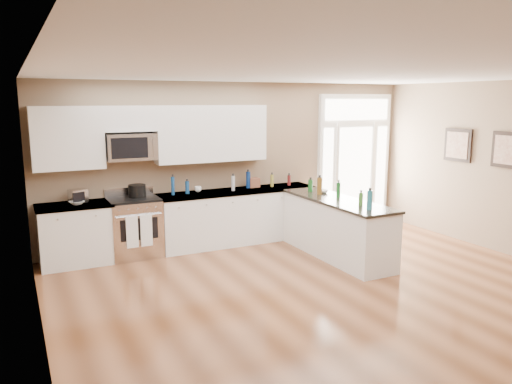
% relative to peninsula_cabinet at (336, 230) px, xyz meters
% --- Properties ---
extents(ground, '(8.00, 8.00, 0.00)m').
position_rel_peninsula_cabinet_xyz_m(ground, '(-0.93, -2.24, -0.43)').
color(ground, '#5C3219').
extents(room_shell, '(8.00, 8.00, 8.00)m').
position_rel_peninsula_cabinet_xyz_m(room_shell, '(-0.93, -2.24, 1.27)').
color(room_shell, '#887056').
rests_on(room_shell, ground).
extents(back_cabinet_left, '(1.10, 0.66, 0.94)m').
position_rel_peninsula_cabinet_xyz_m(back_cabinet_left, '(-3.80, 1.45, 0.00)').
color(back_cabinet_left, white).
rests_on(back_cabinet_left, ground).
extents(back_cabinet_right, '(2.85, 0.66, 0.94)m').
position_rel_peninsula_cabinet_xyz_m(back_cabinet_right, '(-1.08, 1.45, 0.00)').
color(back_cabinet_right, white).
rests_on(back_cabinet_right, ground).
extents(peninsula_cabinet, '(0.69, 2.32, 0.94)m').
position_rel_peninsula_cabinet_xyz_m(peninsula_cabinet, '(0.00, 0.00, 0.00)').
color(peninsula_cabinet, white).
rests_on(peninsula_cabinet, ground).
extents(upper_cabinet_left, '(1.04, 0.33, 0.95)m').
position_rel_peninsula_cabinet_xyz_m(upper_cabinet_left, '(-3.81, 1.59, 1.49)').
color(upper_cabinet_left, white).
rests_on(upper_cabinet_left, room_shell).
extents(upper_cabinet_right, '(1.94, 0.33, 0.95)m').
position_rel_peninsula_cabinet_xyz_m(upper_cabinet_right, '(-1.50, 1.59, 1.49)').
color(upper_cabinet_right, white).
rests_on(upper_cabinet_right, room_shell).
extents(upper_cabinet_short, '(0.82, 0.33, 0.40)m').
position_rel_peninsula_cabinet_xyz_m(upper_cabinet_short, '(-2.88, 1.59, 1.77)').
color(upper_cabinet_short, white).
rests_on(upper_cabinet_short, room_shell).
extents(microwave, '(0.78, 0.41, 0.42)m').
position_rel_peninsula_cabinet_xyz_m(microwave, '(-2.88, 1.56, 1.33)').
color(microwave, silver).
rests_on(microwave, room_shell).
extents(entry_door, '(1.70, 0.10, 2.60)m').
position_rel_peninsula_cabinet_xyz_m(entry_door, '(1.62, 1.71, 0.87)').
color(entry_door, white).
rests_on(entry_door, ground).
extents(wall_art_near, '(0.05, 0.58, 0.58)m').
position_rel_peninsula_cabinet_xyz_m(wall_art_near, '(2.54, -0.04, 1.27)').
color(wall_art_near, black).
rests_on(wall_art_near, room_shell).
extents(wall_art_far, '(0.05, 0.58, 0.58)m').
position_rel_peninsula_cabinet_xyz_m(wall_art_far, '(2.54, -1.04, 1.27)').
color(wall_art_far, black).
rests_on(wall_art_far, room_shell).
extents(kitchen_range, '(0.79, 0.70, 1.08)m').
position_rel_peninsula_cabinet_xyz_m(kitchen_range, '(-2.90, 1.45, 0.04)').
color(kitchen_range, silver).
rests_on(kitchen_range, ground).
extents(stockpot, '(0.31, 0.31, 0.22)m').
position_rel_peninsula_cabinet_xyz_m(stockpot, '(-2.81, 1.54, 0.62)').
color(stockpot, black).
rests_on(stockpot, kitchen_range).
extents(toaster_oven, '(0.30, 0.27, 0.21)m').
position_rel_peninsula_cabinet_xyz_m(toaster_oven, '(-3.72, 1.52, 0.61)').
color(toaster_oven, silver).
rests_on(toaster_oven, back_cabinet_left).
extents(cardboard_box, '(0.22, 0.16, 0.17)m').
position_rel_peninsula_cabinet_xyz_m(cardboard_box, '(-0.71, 1.58, 0.59)').
color(cardboard_box, brown).
rests_on(cardboard_box, back_cabinet_right).
extents(bowl_left, '(0.26, 0.26, 0.05)m').
position_rel_peninsula_cabinet_xyz_m(bowl_left, '(-3.76, 1.41, 0.53)').
color(bowl_left, white).
rests_on(bowl_left, back_cabinet_left).
extents(bowl_peninsula, '(0.20, 0.20, 0.05)m').
position_rel_peninsula_cabinet_xyz_m(bowl_peninsula, '(0.10, 0.54, 0.53)').
color(bowl_peninsula, white).
rests_on(bowl_peninsula, peninsula_cabinet).
extents(cup_counter, '(0.16, 0.16, 0.09)m').
position_rel_peninsula_cabinet_xyz_m(cup_counter, '(-1.76, 1.58, 0.55)').
color(cup_counter, white).
rests_on(cup_counter, back_cabinet_right).
extents(counter_bottles, '(2.38, 2.47, 0.30)m').
position_rel_peninsula_cabinet_xyz_m(counter_bottles, '(-0.53, 0.73, 0.63)').
color(counter_bottles, '#19591E').
rests_on(counter_bottles, back_cabinet_right).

